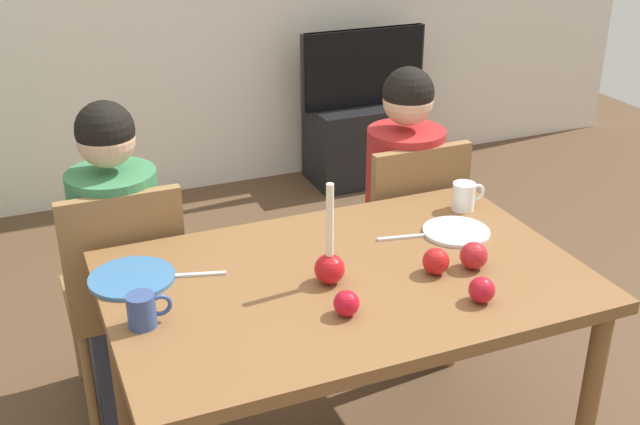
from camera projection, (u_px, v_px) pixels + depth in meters
dining_table at (345, 300)px, 2.37m from camera, size 1.40×0.90×0.75m
chair_left at (125, 286)px, 2.74m from camera, size 0.40×0.40×0.90m
chair_right at (406, 232)px, 3.13m from camera, size 0.40×0.40×0.90m
person_left_child at (122, 268)px, 2.75m from camera, size 0.30×0.30×1.17m
person_right_child at (402, 216)px, 3.13m from camera, size 0.30×0.30×1.17m
tv_stand at (362, 142)px, 4.87m from camera, size 0.64×0.40×0.48m
tv at (363, 68)px, 4.67m from camera, size 0.79×0.05×0.46m
candle_centerpiece at (330, 263)px, 2.27m from camera, size 0.09×0.09×0.31m
plate_left at (132, 278)px, 2.31m from camera, size 0.25×0.25×0.01m
plate_right at (456, 232)px, 2.58m from camera, size 0.22×0.22×0.01m
mug_left at (143, 310)px, 2.07m from camera, size 0.12×0.08×0.09m
mug_right at (465, 196)px, 2.74m from camera, size 0.13×0.08×0.10m
fork_left at (196, 275)px, 2.33m from camera, size 0.18×0.06×0.01m
fork_right at (404, 237)px, 2.55m from camera, size 0.18×0.05×0.01m
apple_near_candle at (346, 303)px, 2.12m from camera, size 0.07×0.07×0.07m
apple_by_left_plate at (474, 256)px, 2.36m from camera, size 0.08×0.08×0.08m
apple_by_right_mug at (436, 261)px, 2.33m from camera, size 0.08×0.08×0.08m
apple_far_edge at (482, 290)px, 2.18m from camera, size 0.07×0.07×0.07m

